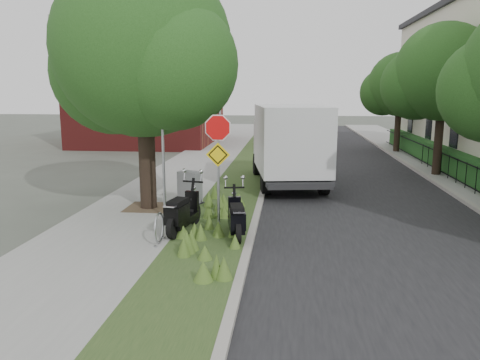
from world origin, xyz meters
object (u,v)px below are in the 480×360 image
Objects in this scene: sign_assembly at (218,149)px; scooter_near at (181,216)px; scooter_far at (237,221)px; box_truck at (289,142)px; utility_cabinet at (190,188)px.

sign_assembly reaches higher than scooter_near.
scooter_near is 1.07× the size of scooter_far.
scooter_near is 7.68m from box_truck.
scooter_far is (1.49, -0.22, -0.03)m from scooter_near.
utility_cabinet is at bearing 97.93° from scooter_near.
box_truck is at bearing 68.59° from scooter_near.
sign_assembly reaches higher than box_truck.
sign_assembly is at bearing -105.27° from box_truck.
utility_cabinet is (-3.22, -3.77, -1.17)m from box_truck.
scooter_near reaches higher than scooter_far.
scooter_far is 4.01m from utility_cabinet.
sign_assembly is 6.95m from box_truck.
sign_assembly is at bearing -64.36° from utility_cabinet.
box_truck is at bearing 80.07° from scooter_far.
scooter_far is 1.73× the size of utility_cabinet.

